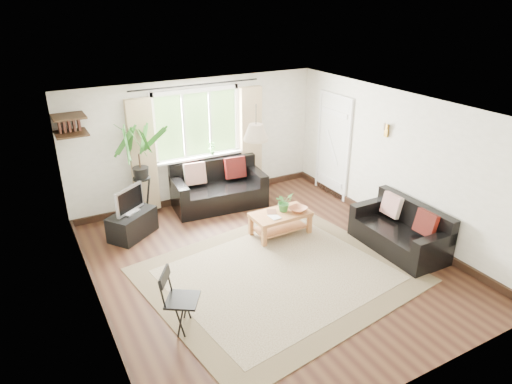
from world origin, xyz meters
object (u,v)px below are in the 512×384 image
coffee_table (280,224)px  folding_chair (183,301)px  sofa_back (219,186)px  sofa_right (399,229)px  palm_stand (141,174)px  tv_stand (132,224)px

coffee_table → folding_chair: 2.74m
sofa_back → sofa_right: bearing=-51.8°
sofa_back → palm_stand: 1.53m
coffee_table → sofa_back: bearing=105.8°
sofa_back → palm_stand: (-1.44, 0.08, 0.50)m
sofa_right → palm_stand: palm_stand is taller
coffee_table → folding_chair: (-2.30, -1.47, 0.20)m
tv_stand → coffee_table: bearing=-63.0°
coffee_table → palm_stand: size_ratio=0.55×
sofa_back → tv_stand: (-1.79, -0.38, -0.19)m
coffee_table → palm_stand: bearing=139.0°
sofa_back → coffee_table: bearing=-68.7°
sofa_right → tv_stand: bearing=-124.2°
palm_stand → sofa_back: bearing=-3.2°
palm_stand → coffee_table: bearing=-41.0°
tv_stand → folding_chair: 2.65m
sofa_back → coffee_table: sofa_back is taller
sofa_back → folding_chair: (-1.86, -3.02, -0.00)m
coffee_table → tv_stand: bearing=152.3°
tv_stand → palm_stand: palm_stand is taller
tv_stand → palm_stand: 0.90m
sofa_back → sofa_right: size_ratio=1.12×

